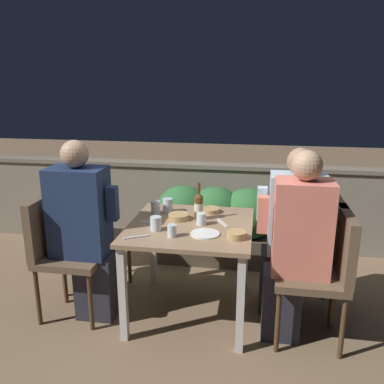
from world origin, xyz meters
TOP-DOWN VIEW (x-y plane):
  - ground_plane at (0.00, 0.00)m, footprint 16.00×16.00m
  - parapet_wall at (0.00, 1.31)m, footprint 9.00×0.18m
  - dining_table at (0.00, 0.00)m, footprint 0.87×0.89m
  - planter_hedge at (0.08, 0.93)m, footprint 1.12×0.47m
  - chair_left_near at (-0.94, -0.13)m, footprint 0.46×0.45m
  - person_navy_jumper at (-0.74, -0.13)m, footprint 0.48×0.26m
  - chair_left_far at (-0.89, 0.18)m, footprint 0.46×0.45m
  - chair_right_near at (0.92, -0.16)m, footprint 0.46×0.45m
  - person_coral_top at (0.72, -0.16)m, footprint 0.47×0.26m
  - chair_right_far at (0.91, 0.16)m, footprint 0.46×0.45m
  - person_blue_shirt at (0.71, 0.16)m, footprint 0.48×0.26m
  - beer_bottle at (0.04, 0.12)m, footprint 0.07×0.07m
  - plate_0 at (0.13, -0.17)m, footprint 0.19×0.19m
  - bowl_0 at (0.34, -0.20)m, footprint 0.13×0.13m
  - bowl_1 at (-0.10, 0.09)m, footprint 0.15×0.15m
  - bowl_2 at (0.11, 0.29)m, footprint 0.14×0.14m
  - glass_cup_0 at (-0.22, 0.24)m, footprint 0.08×0.08m
  - glass_cup_1 at (-0.29, 0.16)m, footprint 0.07×0.07m
  - glass_cup_2 at (-0.21, -0.15)m, footprint 0.08×0.08m
  - glass_cup_3 at (0.08, 0.01)m, footprint 0.07×0.07m
  - glass_cup_4 at (-0.08, -0.24)m, footprint 0.06×0.06m
  - fork_0 at (-0.31, -0.30)m, footprint 0.16×0.10m
  - fork_1 at (0.22, 0.06)m, footprint 0.10×0.16m
  - fork_2 at (-0.28, -0.03)m, footprint 0.17×0.05m
  - potted_plant at (-1.19, 0.56)m, footprint 0.41×0.41m

SIDE VIEW (x-z plane):
  - ground_plane at x=0.00m, z-range 0.00..0.00m
  - planter_hedge at x=0.08m, z-range 0.04..0.77m
  - parapet_wall at x=0.00m, z-range 0.01..0.88m
  - potted_plant at x=-1.19m, z-range 0.09..0.90m
  - chair_left_near at x=-0.94m, z-range 0.10..1.00m
  - chair_left_far at x=-0.89m, z-range 0.10..1.00m
  - chair_right_near at x=0.92m, z-range 0.10..1.00m
  - chair_right_far at x=0.91m, z-range 0.10..1.00m
  - dining_table at x=0.00m, z-range 0.26..0.96m
  - person_blue_shirt at x=0.71m, z-range 0.01..1.25m
  - person_coral_top at x=0.72m, z-range 0.01..1.30m
  - person_navy_jumper at x=-0.74m, z-range 0.01..1.32m
  - fork_0 at x=-0.31m, z-range 0.71..0.71m
  - fork_1 at x=0.22m, z-range 0.71..0.71m
  - fork_2 at x=-0.28m, z-range 0.71..0.71m
  - plate_0 at x=0.13m, z-range 0.71..0.72m
  - bowl_2 at x=0.11m, z-range 0.71..0.74m
  - bowl_1 at x=-0.10m, z-range 0.71..0.75m
  - bowl_0 at x=0.34m, z-range 0.71..0.76m
  - glass_cup_4 at x=-0.08m, z-range 0.71..0.79m
  - glass_cup_3 at x=0.08m, z-range 0.71..0.79m
  - glass_cup_2 at x=-0.21m, z-range 0.71..0.80m
  - glass_cup_1 at x=-0.29m, z-range 0.71..0.81m
  - glass_cup_0 at x=-0.22m, z-range 0.71..0.81m
  - beer_bottle at x=0.04m, z-range 0.67..0.95m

